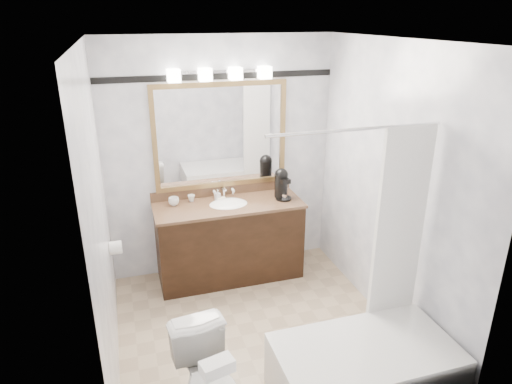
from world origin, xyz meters
TOP-DOWN VIEW (x-y plane):
  - room at (0.00, 0.00)m, footprint 2.42×2.62m
  - vanity at (0.00, 1.02)m, footprint 1.53×0.58m
  - mirror at (0.00, 1.28)m, footprint 1.40×0.04m
  - vanity_light_bar at (0.00, 1.23)m, footprint 1.02×0.14m
  - accent_stripe at (0.00, 1.29)m, footprint 2.40×0.01m
  - bathtub at (0.55, -0.90)m, footprint 1.30×0.75m
  - tp_roll at (-1.14, 0.66)m, footprint 0.11×0.12m
  - tissue_box at (-0.60, -1.12)m, footprint 0.22×0.15m
  - coffee_maker at (0.58, 1.01)m, footprint 0.17×0.21m
  - cup_left at (-0.54, 1.14)m, footprint 0.12×0.12m
  - cup_right at (-0.35, 1.19)m, footprint 0.10×0.10m
  - soap_bottle_a at (-0.08, 1.15)m, footprint 0.06×0.06m
  - soap_bar at (-0.05, 1.13)m, footprint 0.09×0.06m

SIDE VIEW (x-z plane):
  - bathtub at x=0.55m, z-range -0.70..1.26m
  - vanity at x=0.00m, z-range -0.04..0.93m
  - tp_roll at x=-1.14m, z-range 0.64..0.76m
  - tissue_box at x=-0.60m, z-range 0.71..0.79m
  - soap_bar at x=-0.05m, z-range 0.85..0.88m
  - cup_right at x=-0.35m, z-range 0.85..0.92m
  - cup_left at x=-0.54m, z-range 0.85..0.93m
  - soap_bottle_a at x=-0.08m, z-range 0.85..0.96m
  - coffee_maker at x=0.58m, z-range 0.85..1.18m
  - room at x=0.00m, z-range -0.01..2.51m
  - mirror at x=0.00m, z-range 0.95..2.05m
  - accent_stripe at x=0.00m, z-range 2.07..2.13m
  - vanity_light_bar at x=0.00m, z-range 2.07..2.19m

